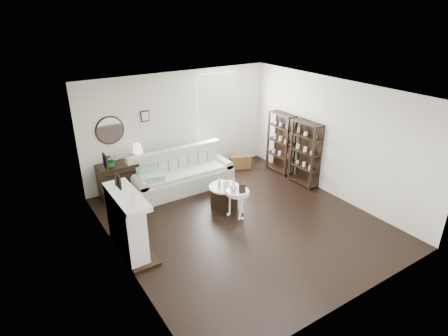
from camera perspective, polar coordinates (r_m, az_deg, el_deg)
room at (r=9.71m, az=-2.82°, el=8.45°), size 5.50×5.50×5.50m
fireplace at (r=6.96m, az=-14.52°, el=-8.50°), size 0.50×1.40×1.84m
shelf_unit_far at (r=9.96m, az=8.65°, el=3.80°), size 0.30×0.80×1.60m
shelf_unit_near at (r=9.36m, az=12.25°, el=2.17°), size 0.30×0.80×1.60m
sofa at (r=9.16m, az=-6.52°, el=-1.22°), size 2.46×0.85×0.95m
quilt at (r=8.66m, az=-10.96°, el=-1.25°), size 0.64×0.57×0.14m
suitcase at (r=10.24m, az=2.48°, el=0.93°), size 0.59×0.40×0.38m
dresser at (r=9.04m, az=-14.76°, el=-1.60°), size 1.22×0.52×0.81m
table_lamp at (r=8.91m, az=-13.01°, el=2.41°), size 0.31×0.31×0.39m
potted_plant at (r=8.70m, az=-16.92°, el=1.19°), size 0.30×0.26×0.32m
drum_table at (r=8.37m, az=0.01°, el=-4.22°), size 0.67×0.67×0.47m
pedestal_table at (r=7.81m, az=2.09°, el=-3.82°), size 0.50×0.50×0.60m
eiffel_drum at (r=8.29m, az=0.27°, el=-1.93°), size 0.14×0.14×0.20m
bottle_drum at (r=8.06m, az=-0.70°, el=-2.42°), size 0.06×0.06×0.28m
card_frame_drum at (r=8.07m, az=0.39°, el=-2.68°), size 0.16×0.08×0.21m
eiffel_ped at (r=7.82m, az=2.55°, el=-2.62°), size 0.13×0.13×0.18m
flask_ped at (r=7.69m, az=1.49°, el=-2.63°), size 0.15×0.15×0.29m
card_frame_ped at (r=7.66m, az=2.79°, el=-3.20°), size 0.15×0.09×0.18m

